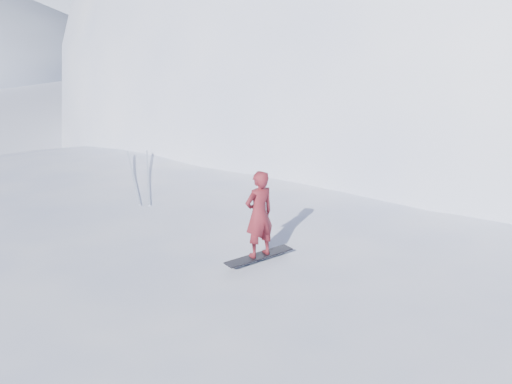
# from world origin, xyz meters

# --- Properties ---
(ground) EXTENTS (400.00, 400.00, 0.00)m
(ground) POSITION_xyz_m (0.00, 0.00, 0.00)
(ground) COLOR white
(ground) RESTS_ON ground
(near_ridge) EXTENTS (36.00, 28.00, 4.80)m
(near_ridge) POSITION_xyz_m (1.00, 3.00, 0.00)
(near_ridge) COLOR white
(near_ridge) RESTS_ON ground
(peak_shoulder) EXTENTS (28.00, 24.00, 18.00)m
(peak_shoulder) POSITION_xyz_m (10.00, 20.00, 0.00)
(peak_shoulder) COLOR white
(peak_shoulder) RESTS_ON ground
(far_ridge_c) EXTENTS (140.00, 90.00, 36.00)m
(far_ridge_c) POSITION_xyz_m (-40.00, 110.00, 0.00)
(far_ridge_c) COLOR white
(far_ridge_c) RESTS_ON ground
(wind_bumps) EXTENTS (16.00, 14.40, 1.00)m
(wind_bumps) POSITION_xyz_m (-0.56, 2.12, 0.00)
(wind_bumps) COLOR white
(wind_bumps) RESTS_ON ground
(snowboard) EXTENTS (1.51, 1.10, 0.03)m
(snowboard) POSITION_xyz_m (2.37, -0.97, 2.41)
(snowboard) COLOR black
(snowboard) RESTS_ON near_ridge
(snowboarder) EXTENTS (0.81, 0.73, 1.85)m
(snowboarder) POSITION_xyz_m (2.37, -0.97, 3.35)
(snowboarder) COLOR maroon
(snowboarder) RESTS_ON snowboard
(board_tracks) EXTENTS (1.51, 5.96, 0.04)m
(board_tracks) POSITION_xyz_m (-0.91, 5.36, 2.42)
(board_tracks) COLOR silver
(board_tracks) RESTS_ON ground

